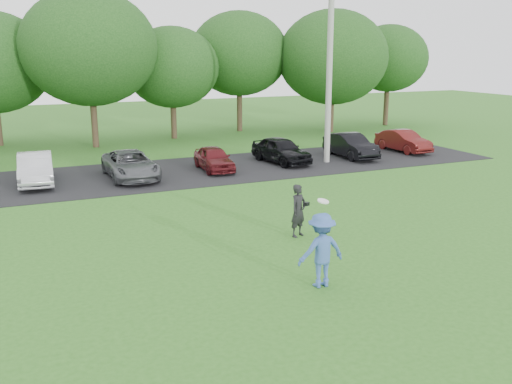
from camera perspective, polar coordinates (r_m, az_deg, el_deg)
ground at (r=14.33m, az=5.71°, el=-8.18°), size 100.00×100.00×0.00m
parking_lot at (r=25.95m, az=-8.50°, el=1.92°), size 32.00×6.50×0.03m
utility_pole at (r=27.83m, az=7.40°, el=13.56°), size 0.28×0.28×10.44m
frisbee_player at (r=13.37m, az=6.54°, el=-5.78°), size 1.16×0.68×2.10m
camera_bystander at (r=16.86m, az=4.27°, el=-1.87°), size 0.68×0.58×1.58m
parked_cars at (r=25.81m, az=-8.33°, el=3.22°), size 27.61×4.53×1.25m
tree_row at (r=35.22m, az=-10.73°, el=13.02°), size 42.39×9.85×8.64m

